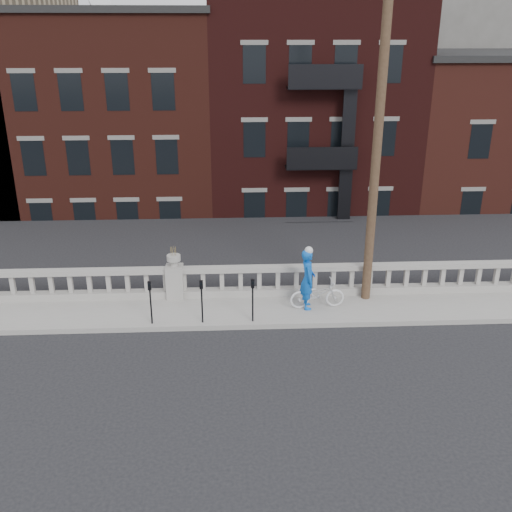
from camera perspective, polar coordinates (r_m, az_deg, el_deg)
The scene contains 11 objects.
ground at distance 15.52m, azimuth -9.20°, elevation -10.84°, with size 120.00×120.00×0.00m, color black.
sidewalk at distance 18.09m, azimuth -8.25°, elevation -5.58°, with size 32.00×2.20×0.15m, color gray.
balustrade at distance 18.70m, azimuth -8.10°, elevation -2.72°, with size 28.00×0.34×1.03m.
planter_pedestal at distance 18.62m, azimuth -8.13°, elevation -2.18°, with size 0.55×0.55×1.76m.
lower_level at distance 36.55m, azimuth -4.82°, elevation 12.51°, with size 80.00×44.00×20.80m.
utility_pole at distance 17.48m, azimuth 12.04°, elevation 11.14°, with size 1.60×0.28×10.00m.
parking_meter_b at distance 16.99m, azimuth -10.52°, elevation -4.12°, with size 0.10×0.09×1.36m.
parking_meter_c at distance 16.85m, azimuth -5.45°, elevation -4.06°, with size 0.10×0.09×1.36m.
parking_meter_d at distance 16.84m, azimuth -0.34°, elevation -3.97°, with size 0.10×0.09×1.36m.
bicycle at distance 17.96m, azimuth 6.15°, elevation -3.80°, with size 0.60×1.72×0.90m, color silver.
cyclist at distance 17.72m, azimuth 5.20°, elevation -2.31°, with size 0.70×0.46×1.93m, color blue.
Camera 1 is at (1.81, -13.06, 8.19)m, focal length 40.00 mm.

